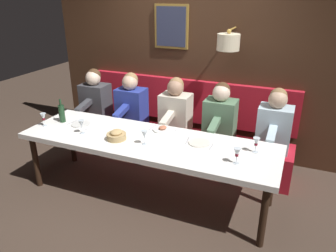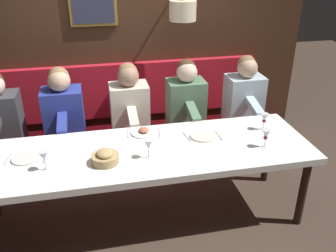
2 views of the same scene
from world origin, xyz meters
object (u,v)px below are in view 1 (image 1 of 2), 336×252
at_px(diner_near, 220,115).
at_px(wine_glass_3, 144,135).
at_px(wine_glass_2, 237,153).
at_px(wine_bottle, 62,113).
at_px(wine_glass_4, 43,117).
at_px(wine_glass_0, 256,142).
at_px(diner_far, 131,102).
at_px(dining_table, 147,144).
at_px(diner_farthest, 95,97).
at_px(diner_nearest, 275,122).
at_px(wine_glass_1, 82,124).
at_px(diner_middle, 175,108).
at_px(bread_bowl, 116,135).

relative_size(diner_near, wine_glass_3, 4.82).
bearing_deg(wine_glass_2, diner_near, 22.37).
height_order(wine_glass_3, wine_bottle, wine_bottle).
bearing_deg(wine_glass_4, wine_glass_0, -83.46).
bearing_deg(diner_far, wine_glass_2, -121.20).
distance_m(dining_table, diner_farthest, 1.57).
xyz_separation_m(dining_table, diner_nearest, (0.88, -1.28, 0.13)).
xyz_separation_m(diner_far, wine_bottle, (-0.83, 0.54, 0.04)).
xyz_separation_m(diner_near, wine_glass_1, (-1.03, 1.38, 0.04)).
bearing_deg(dining_table, wine_glass_3, -165.64).
relative_size(diner_middle, diner_farthest, 1.00).
distance_m(dining_table, diner_near, 1.08).
distance_m(diner_far, diner_farthest, 0.61).
xyz_separation_m(diner_far, wine_glass_0, (-0.73, -1.86, 0.04)).
height_order(diner_near, bread_bowl, diner_near).
bearing_deg(diner_near, diner_farthest, 90.00).
relative_size(wine_glass_4, bread_bowl, 0.75).
xyz_separation_m(dining_table, wine_glass_0, (0.15, -1.17, 0.17)).
bearing_deg(diner_near, wine_bottle, 114.24).
bearing_deg(diner_far, wine_glass_3, -144.63).
distance_m(wine_glass_1, bread_bowl, 0.46).
relative_size(wine_glass_0, wine_glass_3, 1.00).
distance_m(diner_near, wine_glass_0, 0.93).
bearing_deg(wine_glass_2, wine_glass_3, 88.16).
xyz_separation_m(wine_glass_0, wine_glass_3, (-0.28, 1.14, 0.00)).
bearing_deg(wine_bottle, diner_nearest, -71.78).
height_order(wine_glass_0, wine_bottle, wine_bottle).
bearing_deg(diner_middle, wine_glass_2, -134.96).
height_order(diner_nearest, wine_bottle, diner_nearest).
bearing_deg(dining_table, diner_farthest, 55.74).
distance_m(diner_near, diner_farthest, 1.90).
xyz_separation_m(dining_table, wine_glass_2, (-0.16, -1.04, 0.17)).
xyz_separation_m(wine_glass_2, wine_bottle, (0.22, 2.26, 0.00)).
bearing_deg(bread_bowl, wine_glass_2, -91.18).
bearing_deg(wine_bottle, diner_farthest, 4.78).
xyz_separation_m(diner_farthest, wine_bottle, (-0.83, -0.07, 0.04)).
relative_size(diner_near, wine_glass_0, 4.82).
height_order(dining_table, diner_far, diner_far).
relative_size(diner_nearest, wine_glass_2, 4.82).
bearing_deg(diner_farthest, wine_glass_3, -127.30).
bearing_deg(wine_glass_1, wine_glass_4, 89.47).
relative_size(wine_glass_2, wine_bottle, 0.55).
bearing_deg(diner_near, bread_bowl, 137.64).
xyz_separation_m(diner_near, wine_bottle, (-0.83, 1.84, 0.04)).
relative_size(diner_near, bread_bowl, 3.60).
distance_m(diner_nearest, wine_glass_4, 2.82).
distance_m(diner_nearest, wine_glass_1, 2.30).
distance_m(diner_farthest, wine_glass_1, 1.15).
relative_size(diner_near, diner_farthest, 1.00).
bearing_deg(wine_glass_4, diner_nearest, -68.76).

